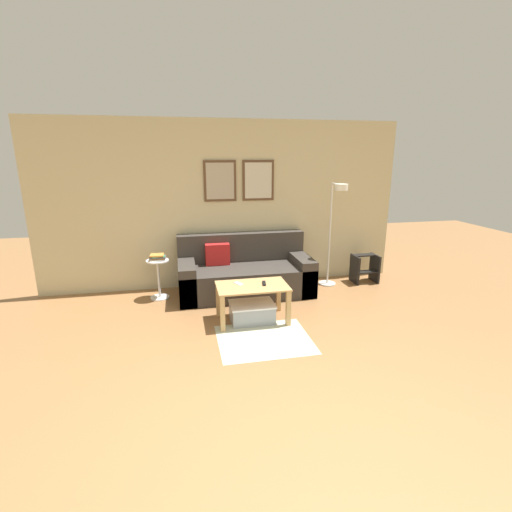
{
  "coord_description": "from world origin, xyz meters",
  "views": [
    {
      "loc": [
        -0.69,
        -2.2,
        2.03
      ],
      "look_at": [
        0.19,
        2.02,
        0.85
      ],
      "focal_mm": 26.0,
      "sensor_mm": 36.0,
      "label": 1
    }
  ],
  "objects_px": {
    "storage_bin": "(252,312)",
    "side_table": "(158,276)",
    "couch": "(245,274)",
    "step_stool": "(365,268)",
    "remote_control": "(264,283)",
    "floor_lamp": "(335,222)",
    "cell_phone": "(239,284)",
    "coffee_table": "(252,293)",
    "book_stack": "(158,257)"
  },
  "relations": [
    {
      "from": "side_table",
      "to": "floor_lamp",
      "type": "bearing_deg",
      "value": -2.34
    },
    {
      "from": "side_table",
      "to": "coffee_table",
      "type": "bearing_deg",
      "value": -41.02
    },
    {
      "from": "remote_control",
      "to": "step_stool",
      "type": "height_order",
      "value": "remote_control"
    },
    {
      "from": "storage_bin",
      "to": "step_stool",
      "type": "relative_size",
      "value": 1.22
    },
    {
      "from": "storage_bin",
      "to": "step_stool",
      "type": "height_order",
      "value": "step_stool"
    },
    {
      "from": "side_table",
      "to": "cell_phone",
      "type": "relative_size",
      "value": 4.12
    },
    {
      "from": "couch",
      "to": "book_stack",
      "type": "xyz_separation_m",
      "value": [
        -1.26,
        0.02,
        0.32
      ]
    },
    {
      "from": "coffee_table",
      "to": "couch",
      "type": "bearing_deg",
      "value": 85.45
    },
    {
      "from": "couch",
      "to": "book_stack",
      "type": "relative_size",
      "value": 8.19
    },
    {
      "from": "remote_control",
      "to": "cell_phone",
      "type": "relative_size",
      "value": 1.07
    },
    {
      "from": "floor_lamp",
      "to": "side_table",
      "type": "height_order",
      "value": "floor_lamp"
    },
    {
      "from": "couch",
      "to": "coffee_table",
      "type": "height_order",
      "value": "couch"
    },
    {
      "from": "coffee_table",
      "to": "side_table",
      "type": "xyz_separation_m",
      "value": [
        -1.18,
        1.03,
        -0.03
      ]
    },
    {
      "from": "floor_lamp",
      "to": "cell_phone",
      "type": "height_order",
      "value": "floor_lamp"
    },
    {
      "from": "coffee_table",
      "to": "remote_control",
      "type": "height_order",
      "value": "remote_control"
    },
    {
      "from": "floor_lamp",
      "to": "cell_phone",
      "type": "relative_size",
      "value": 11.63
    },
    {
      "from": "step_stool",
      "to": "couch",
      "type": "bearing_deg",
      "value": -178.23
    },
    {
      "from": "couch",
      "to": "book_stack",
      "type": "distance_m",
      "value": 1.3
    },
    {
      "from": "book_stack",
      "to": "step_stool",
      "type": "relative_size",
      "value": 0.53
    },
    {
      "from": "remote_control",
      "to": "couch",
      "type": "bearing_deg",
      "value": 104.05
    },
    {
      "from": "side_table",
      "to": "cell_phone",
      "type": "distance_m",
      "value": 1.39
    },
    {
      "from": "floor_lamp",
      "to": "step_stool",
      "type": "bearing_deg",
      "value": 13.08
    },
    {
      "from": "cell_phone",
      "to": "couch",
      "type": "bearing_deg",
      "value": 51.76
    },
    {
      "from": "floor_lamp",
      "to": "book_stack",
      "type": "height_order",
      "value": "floor_lamp"
    },
    {
      "from": "remote_control",
      "to": "cell_phone",
      "type": "xyz_separation_m",
      "value": [
        -0.31,
        0.07,
        -0.01
      ]
    },
    {
      "from": "storage_bin",
      "to": "remote_control",
      "type": "relative_size",
      "value": 3.7
    },
    {
      "from": "floor_lamp",
      "to": "couch",
      "type": "bearing_deg",
      "value": 176.45
    },
    {
      "from": "couch",
      "to": "step_stool",
      "type": "height_order",
      "value": "couch"
    },
    {
      "from": "coffee_table",
      "to": "step_stool",
      "type": "xyz_separation_m",
      "value": [
        2.09,
        1.07,
        -0.13
      ]
    },
    {
      "from": "step_stool",
      "to": "book_stack",
      "type": "bearing_deg",
      "value": -179.24
    },
    {
      "from": "storage_bin",
      "to": "side_table",
      "type": "height_order",
      "value": "side_table"
    },
    {
      "from": "book_stack",
      "to": "remote_control",
      "type": "relative_size",
      "value": 1.6
    },
    {
      "from": "coffee_table",
      "to": "storage_bin",
      "type": "distance_m",
      "value": 0.25
    },
    {
      "from": "floor_lamp",
      "to": "cell_phone",
      "type": "bearing_deg",
      "value": -152.78
    },
    {
      "from": "storage_bin",
      "to": "side_table",
      "type": "bearing_deg",
      "value": 138.17
    },
    {
      "from": "couch",
      "to": "side_table",
      "type": "relative_size",
      "value": 3.41
    },
    {
      "from": "book_stack",
      "to": "step_stool",
      "type": "bearing_deg",
      "value": 0.76
    },
    {
      "from": "side_table",
      "to": "step_stool",
      "type": "bearing_deg",
      "value": 0.7
    },
    {
      "from": "couch",
      "to": "floor_lamp",
      "type": "xyz_separation_m",
      "value": [
        1.38,
        -0.09,
        0.75
      ]
    },
    {
      "from": "side_table",
      "to": "storage_bin",
      "type": "bearing_deg",
      "value": -41.83
    },
    {
      "from": "couch",
      "to": "cell_phone",
      "type": "bearing_deg",
      "value": -104.52
    },
    {
      "from": "coffee_table",
      "to": "side_table",
      "type": "bearing_deg",
      "value": 138.98
    },
    {
      "from": "coffee_table",
      "to": "step_stool",
      "type": "bearing_deg",
      "value": 27.0
    },
    {
      "from": "coffee_table",
      "to": "cell_phone",
      "type": "distance_m",
      "value": 0.21
    },
    {
      "from": "floor_lamp",
      "to": "step_stool",
      "type": "xyz_separation_m",
      "value": [
        0.64,
        0.15,
        -0.8
      ]
    },
    {
      "from": "storage_bin",
      "to": "remote_control",
      "type": "bearing_deg",
      "value": 12.45
    },
    {
      "from": "cell_phone",
      "to": "step_stool",
      "type": "distance_m",
      "value": 2.47
    },
    {
      "from": "storage_bin",
      "to": "side_table",
      "type": "distance_m",
      "value": 1.59
    },
    {
      "from": "side_table",
      "to": "step_stool",
      "type": "xyz_separation_m",
      "value": [
        3.27,
        0.04,
        -0.1
      ]
    },
    {
      "from": "storage_bin",
      "to": "floor_lamp",
      "type": "height_order",
      "value": "floor_lamp"
    }
  ]
}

